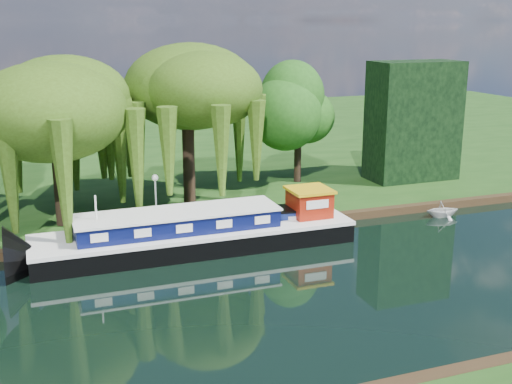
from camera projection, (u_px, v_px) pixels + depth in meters
name	position (u px, v px, depth m)	size (l,w,h in m)	color
ground	(198.00, 306.00, 25.64)	(120.00, 120.00, 0.00)	black
far_bank	(97.00, 148.00, 56.41)	(120.00, 52.00, 0.45)	#15370F
dutch_barge	(199.00, 233.00, 31.84)	(15.93, 3.62, 3.36)	black
narrowboat	(234.00, 229.00, 33.22)	(11.68, 3.63, 1.68)	navy
white_cruiser	(442.00, 217.00, 37.26)	(1.72, 1.99, 1.05)	silver
willow_left	(54.00, 111.00, 32.87)	(6.99, 6.99, 8.37)	black
willow_right	(187.00, 100.00, 36.52)	(6.96, 6.96, 8.48)	black
tree_far_right	(298.00, 111.00, 42.41)	(4.26, 4.26, 6.97)	black
conifer_hedge	(413.00, 121.00, 43.51)	(6.00, 3.00, 8.00)	black
lamppost	(155.00, 185.00, 34.70)	(0.36, 0.36, 2.56)	silver
mooring_posts	(145.00, 224.00, 32.85)	(19.16, 0.16, 1.00)	silver
reeds_near	(463.00, 353.00, 20.92)	(33.70, 1.50, 1.10)	#1B4B14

